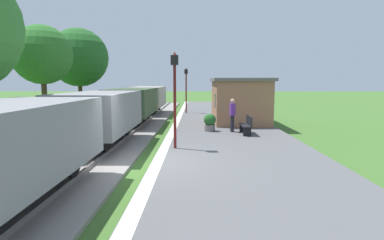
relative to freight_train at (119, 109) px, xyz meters
name	(u,v)px	position (x,y,z in m)	size (l,w,h in m)	color
ground_plane	(146,169)	(2.40, -6.43, -1.40)	(160.00, 160.00, 0.00)	#3D6628
platform_slab	(244,166)	(5.60, -6.43, -1.27)	(6.00, 60.00, 0.25)	#565659
platform_edge_stripe	(158,161)	(2.80, -6.43, -1.14)	(0.36, 60.00, 0.01)	silver
track_ballast	(72,167)	(0.00, -6.43, -1.34)	(3.80, 60.00, 0.12)	gray
rail_near	(94,163)	(0.72, -6.43, -1.21)	(0.07, 60.00, 0.14)	slate
rail_far	(50,163)	(-0.72, -6.43, -1.21)	(0.07, 60.00, 0.14)	slate
freight_train	(119,109)	(0.00, 0.00, 0.00)	(2.50, 26.00, 2.12)	gray
station_hut	(239,100)	(6.80, 3.80, 0.26)	(3.50, 5.80, 2.78)	#9E6B4C
bench_near_hut	(247,125)	(6.54, -1.09, -0.68)	(0.42, 1.50, 0.91)	black
person_waiting	(232,114)	(5.91, -0.39, -0.21)	(0.30, 0.41, 1.71)	black
potted_planter	(210,122)	(4.76, -0.16, -0.67)	(0.64, 0.64, 0.92)	slate
lamp_post_near	(175,82)	(3.23, -4.38, 1.41)	(0.28, 0.28, 3.70)	#591414
lamp_post_far	(186,82)	(3.23, 9.34, 1.41)	(0.28, 0.28, 3.70)	#591414
tree_trackside_far	(42,55)	(-4.12, 0.38, 2.82)	(3.13, 3.13, 5.80)	#4C3823
tree_field_left	(79,58)	(-4.15, 5.66, 3.08)	(4.04, 4.04, 6.51)	#4C3823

